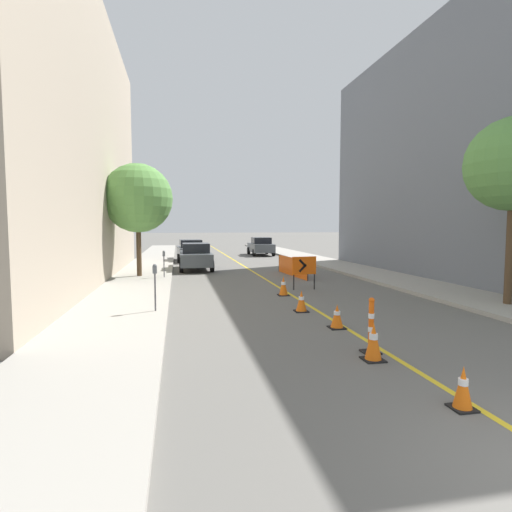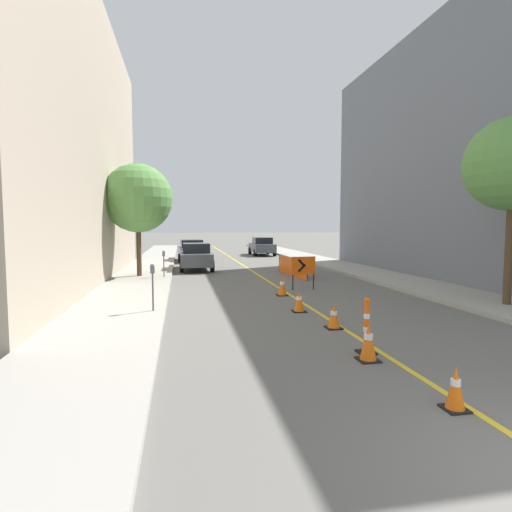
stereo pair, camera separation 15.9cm
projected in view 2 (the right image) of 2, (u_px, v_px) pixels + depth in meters
name	position (u px, v px, depth m)	size (l,w,h in m)	color
lane_stripe	(240.00, 263.00, 27.66)	(0.12, 49.16, 0.01)	gold
sidewalk_left	(152.00, 264.00, 26.55)	(2.85, 49.16, 0.14)	#9E998E
sidewalk_right	(322.00, 261.00, 28.75)	(2.85, 49.16, 0.14)	#9E998E
building_facade_left	(34.00, 140.00, 17.63)	(6.00, 22.16, 12.77)	tan
building_facade_right	(476.00, 155.00, 19.67)	(6.00, 19.64, 12.23)	slate
traffic_cone_nearest	(455.00, 389.00, 5.65)	(0.33, 0.33, 0.63)	black
traffic_cone_second	(368.00, 342.00, 7.72)	(0.40, 0.40, 0.75)	black
traffic_cone_third	(334.00, 317.00, 10.16)	(0.40, 0.40, 0.62)	black
traffic_cone_fourth	(299.00, 301.00, 12.13)	(0.41, 0.41, 0.65)	black
traffic_cone_fifth	(282.00, 286.00, 14.96)	(0.41, 0.41, 0.73)	black
delineator_post_front	(366.00, 329.00, 8.17)	(0.35, 0.35, 1.16)	black
arrow_barricade_primary	(303.00, 267.00, 16.27)	(1.04, 0.15, 1.36)	#EF560C
safety_mesh_fence	(292.00, 267.00, 20.89)	(0.38, 4.19, 0.95)	#EF560C
parked_car_curb_near	(196.00, 256.00, 23.70)	(1.94, 4.32, 1.59)	#474C51
parked_car_curb_mid	(191.00, 250.00, 29.58)	(2.03, 4.39, 1.59)	#474C51
parked_car_curb_far	(262.00, 246.00, 35.46)	(1.95, 4.35, 1.59)	#474C51
parking_meter_near_curb	(153.00, 278.00, 11.58)	(0.12, 0.11, 1.37)	#4C4C51
parking_meter_far_curb	(164.00, 258.00, 19.24)	(0.12, 0.11, 1.29)	#4C4C51
street_tree_left_near	(138.00, 198.00, 19.49)	(3.36, 3.36, 5.50)	#4C3823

